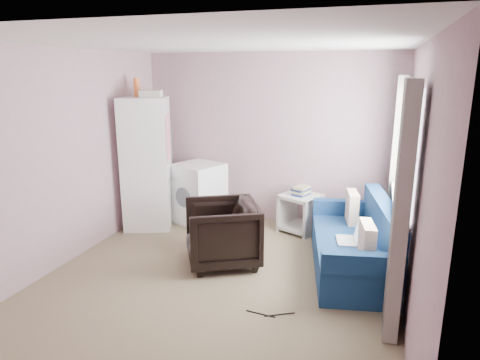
# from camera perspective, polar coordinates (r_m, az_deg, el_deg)

# --- Properties ---
(room) EXTENTS (3.84, 4.24, 2.54)m
(room) POSITION_cam_1_polar(r_m,az_deg,el_deg) (4.41, -2.79, 1.38)
(room) COLOR #827255
(room) RESTS_ON ground
(armchair) EXTENTS (1.05, 1.07, 0.83)m
(armchair) POSITION_cam_1_polar(r_m,az_deg,el_deg) (5.08, -2.43, -6.69)
(armchair) COLOR black
(armchair) RESTS_ON ground
(fridge) EXTENTS (0.84, 0.83, 2.14)m
(fridge) POSITION_cam_1_polar(r_m,az_deg,el_deg) (6.30, -12.33, 2.30)
(fridge) COLOR white
(fridge) RESTS_ON ground
(washing_machine) EXTENTS (0.82, 0.82, 0.90)m
(washing_machine) POSITION_cam_1_polar(r_m,az_deg,el_deg) (6.47, -5.54, -1.57)
(washing_machine) COLOR white
(washing_machine) RESTS_ON ground
(side_table) EXTENTS (0.65, 0.65, 0.67)m
(side_table) POSITION_cam_1_polar(r_m,az_deg,el_deg) (6.15, 8.08, -4.00)
(side_table) COLOR beige
(side_table) RESTS_ON ground
(sofa) EXTENTS (1.17, 1.96, 0.82)m
(sofa) POSITION_cam_1_polar(r_m,az_deg,el_deg) (5.11, 15.41, -8.51)
(sofa) COLOR navy
(sofa) RESTS_ON ground
(window_dressing) EXTENTS (0.17, 2.62, 2.18)m
(window_dressing) POSITION_cam_1_polar(r_m,az_deg,el_deg) (4.84, 20.31, -0.11)
(window_dressing) COLOR white
(window_dressing) RESTS_ON ground
(floor_cables) EXTENTS (0.45, 0.16, 0.01)m
(floor_cables) POSITION_cam_1_polar(r_m,az_deg,el_deg) (4.25, 4.03, -17.41)
(floor_cables) COLOR black
(floor_cables) RESTS_ON ground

